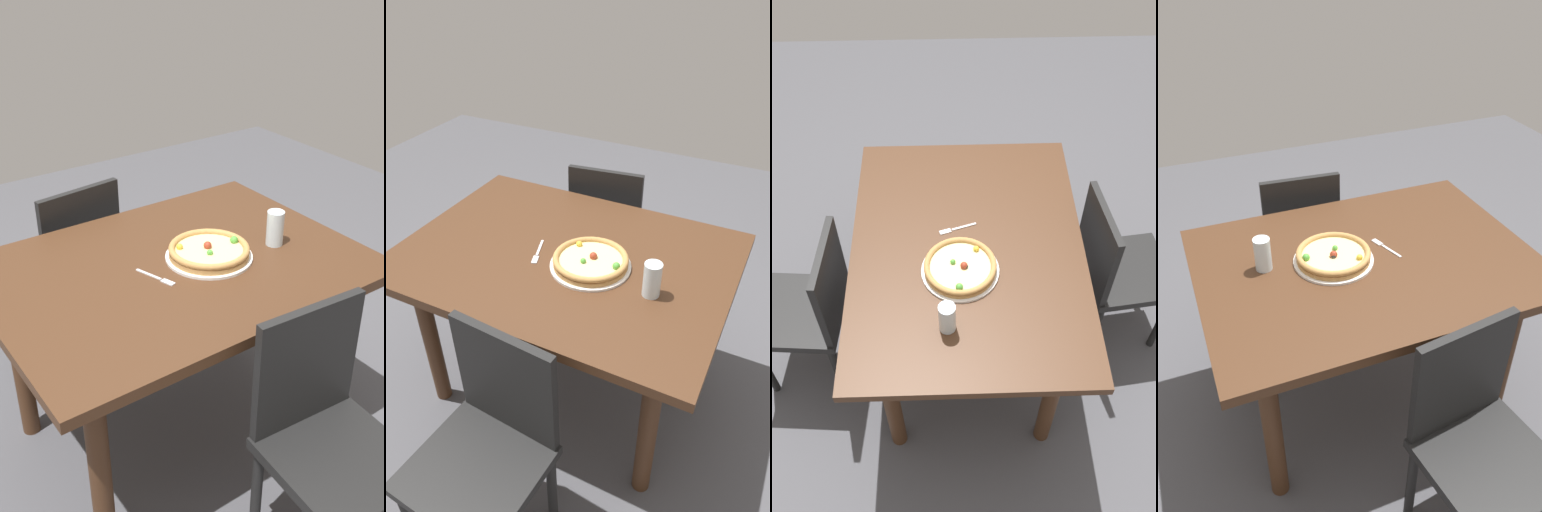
% 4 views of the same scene
% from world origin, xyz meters
% --- Properties ---
extents(ground_plane, '(6.00, 6.00, 0.00)m').
position_xyz_m(ground_plane, '(0.00, 0.00, 0.00)').
color(ground_plane, '#4C4C51').
extents(dining_table, '(1.32, 0.98, 0.78)m').
position_xyz_m(dining_table, '(0.00, 0.00, 0.67)').
color(dining_table, '#472B19').
rests_on(dining_table, ground).
extents(chair_near, '(0.45, 0.45, 0.88)m').
position_xyz_m(chair_near, '(0.10, -0.70, 0.49)').
color(chair_near, black).
rests_on(chair_near, ground).
extents(chair_far, '(0.43, 0.43, 0.88)m').
position_xyz_m(chair_far, '(-0.08, 0.70, 0.49)').
color(chair_far, black).
rests_on(chair_far, ground).
extents(plate, '(0.32, 0.32, 0.01)m').
position_xyz_m(plate, '(-0.13, 0.03, 0.78)').
color(plate, white).
rests_on(plate, dining_table).
extents(pizza, '(0.29, 0.29, 0.05)m').
position_xyz_m(pizza, '(-0.13, 0.03, 0.81)').
color(pizza, '#B78447').
rests_on(pizza, plate).
extents(fork, '(0.07, 0.16, 0.00)m').
position_xyz_m(fork, '(0.10, 0.05, 0.78)').
color(fork, silver).
rests_on(fork, dining_table).
extents(drinking_glass, '(0.06, 0.06, 0.13)m').
position_xyz_m(drinking_glass, '(-0.39, 0.09, 0.85)').
color(drinking_glass, silver).
rests_on(drinking_glass, dining_table).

